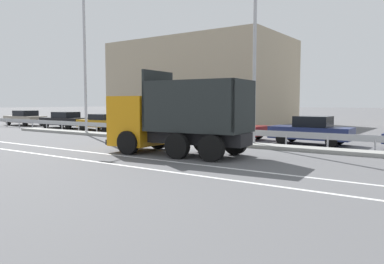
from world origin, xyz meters
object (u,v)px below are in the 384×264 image
(dump_truck, at_px, (164,124))
(median_road_sign, at_px, (161,121))
(street_lamp_1, at_px, (83,50))
(parked_car_4, at_px, (232,127))
(parked_car_2, at_px, (102,122))
(parked_car_0, at_px, (25,118))
(parked_car_5, at_px, (311,130))
(parked_car_1, at_px, (65,120))
(street_lamp_2, at_px, (253,56))
(parked_car_3, at_px, (153,124))

(dump_truck, xyz_separation_m, median_road_sign, (-3.86, 4.42, -0.18))
(street_lamp_1, xyz_separation_m, parked_car_4, (9.73, 3.65, -5.16))
(dump_truck, relative_size, street_lamp_1, 0.61)
(dump_truck, relative_size, parked_car_2, 1.61)
(parked_car_2, bearing_deg, parked_car_4, -94.35)
(dump_truck, bearing_deg, parked_car_0, 66.79)
(parked_car_5, bearing_deg, parked_car_1, 89.00)
(dump_truck, distance_m, parked_car_0, 25.65)
(street_lamp_2, relative_size, parked_car_3, 1.97)
(parked_car_2, height_order, parked_car_4, parked_car_4)
(street_lamp_2, relative_size, parked_car_1, 1.73)
(median_road_sign, distance_m, parked_car_4, 4.54)
(parked_car_0, xyz_separation_m, parked_car_2, (11.48, -0.16, -0.06))
(parked_car_1, relative_size, parked_car_3, 1.14)
(parked_car_2, bearing_deg, parked_car_3, -98.32)
(parked_car_0, distance_m, parked_car_2, 11.48)
(street_lamp_2, height_order, parked_car_0, street_lamp_2)
(parked_car_1, distance_m, parked_car_4, 16.95)
(street_lamp_1, xyz_separation_m, parked_car_5, (14.84, 3.24, -5.10))
(street_lamp_1, relative_size, parked_car_3, 2.57)
(street_lamp_1, bearing_deg, parked_car_3, 42.63)
(median_road_sign, bearing_deg, parked_car_2, 159.94)
(street_lamp_2, bearing_deg, street_lamp_1, -178.63)
(dump_truck, xyz_separation_m, parked_car_1, (-17.79, 7.75, -0.59))
(median_road_sign, xyz_separation_m, parked_car_0, (-20.54, 3.47, -0.40))
(parked_car_1, relative_size, parked_car_4, 1.05)
(dump_truck, xyz_separation_m, parked_car_3, (-7.08, 7.35, -0.59))
(parked_car_2, distance_m, parked_car_3, 5.86)
(parked_car_2, xyz_separation_m, parked_car_4, (12.08, 0.05, 0.02))
(parked_car_1, xyz_separation_m, parked_car_2, (4.87, -0.02, -0.04))
(street_lamp_2, bearing_deg, parked_car_2, 167.70)
(parked_car_0, relative_size, parked_car_1, 0.99)
(parked_car_3, relative_size, parked_car_4, 0.92)
(street_lamp_1, distance_m, parked_car_3, 6.99)
(street_lamp_2, relative_size, parked_car_5, 1.93)
(street_lamp_2, height_order, parked_car_3, street_lamp_2)
(dump_truck, xyz_separation_m, parked_car_0, (-24.40, 7.89, -0.58))
(median_road_sign, bearing_deg, street_lamp_1, -177.51)
(parked_car_4, bearing_deg, parked_car_2, -85.18)
(street_lamp_1, xyz_separation_m, parked_car_1, (-7.22, 3.62, -5.13))
(street_lamp_1, distance_m, parked_car_0, 15.21)
(parked_car_4, bearing_deg, street_lamp_2, 46.71)
(street_lamp_1, distance_m, parked_car_1, 9.57)
(parked_car_2, relative_size, parked_car_5, 0.95)
(parked_car_4, bearing_deg, parked_car_0, -85.70)
(parked_car_2, height_order, parked_car_5, parked_car_5)
(street_lamp_2, height_order, parked_car_2, street_lamp_2)
(street_lamp_2, distance_m, parked_car_1, 20.62)
(dump_truck, bearing_deg, median_road_sign, 35.85)
(parked_car_3, bearing_deg, parked_car_4, -81.61)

